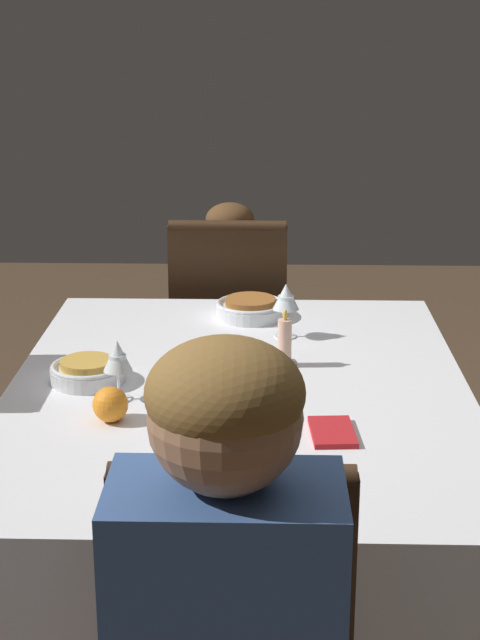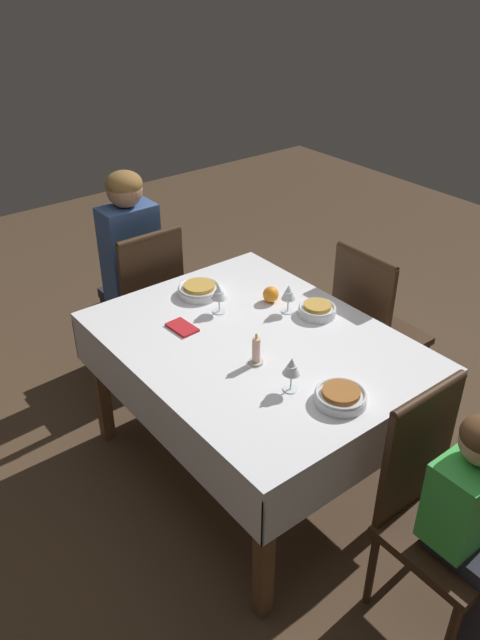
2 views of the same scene
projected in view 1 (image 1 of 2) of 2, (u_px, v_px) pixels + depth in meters
The scene contains 12 objects.
dining_table at pixel (238, 418), 2.34m from camera, with size 1.41×1.09×0.75m.
chair_west at pixel (229, 346), 3.30m from camera, with size 0.41×0.41×0.97m.
person_child_green at pixel (231, 323), 3.45m from camera, with size 0.33×0.30×0.98m.
bowl_east at pixel (212, 467), 1.84m from camera, with size 0.21×0.21×0.06m.
wine_glass_east at pixel (227, 392), 2.01m from camera, with size 0.07×0.07×0.14m.
bowl_west at pixel (251, 308), 2.81m from camera, with size 0.20×0.20×0.06m.
wine_glass_west at pixel (286, 299), 2.62m from camera, with size 0.07×0.07×0.15m.
bowl_south at pixel (87, 371), 2.32m from camera, with size 0.18×0.18×0.06m.
wine_glass_south at pixel (118, 358), 2.20m from camera, with size 0.07×0.07×0.14m.
candle_centerpiece at pixel (284, 345), 2.42m from camera, with size 0.06×0.06×0.15m.
orange_fruit at pixel (110, 404), 2.10m from camera, with size 0.08×0.08×0.08m, color orange.
napkin_red_folded at pixel (332, 432), 2.05m from camera, with size 0.15×0.10×0.01m.
Camera 1 is at (2.15, 0.06, 1.61)m, focal length 55.00 mm.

